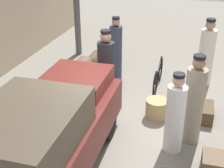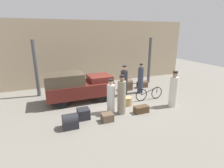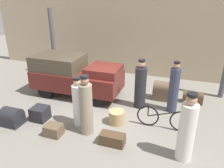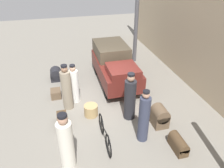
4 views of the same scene
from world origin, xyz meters
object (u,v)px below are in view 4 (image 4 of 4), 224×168
(bicycle, at_px, (105,134))
(porter_lifting_near_truck, at_px, (74,85))
(wicker_basket, at_px, (91,110))
(porter_carrying_trunk, at_px, (66,144))
(truck, at_px, (114,64))
(suitcase_tan_flat, at_px, (68,80))
(conductor_in_dark_uniform, at_px, (130,98))
(trunk_umber_medium, at_px, (56,94))
(suitcase_black_upright, at_px, (160,116))
(porter_standing_middle, at_px, (144,118))
(trunk_wicker_pale, at_px, (62,120))
(porter_with_bicycle, at_px, (67,89))
(suitcase_small_leather, at_px, (56,75))
(trunk_barrel_dark, at_px, (178,144))

(bicycle, bearing_deg, porter_lifting_near_truck, -165.90)
(wicker_basket, distance_m, porter_carrying_trunk, 2.43)
(truck, height_order, suitcase_tan_flat, truck)
(bicycle, distance_m, conductor_in_dark_uniform, 1.62)
(truck, distance_m, conductor_in_dark_uniform, 2.77)
(truck, distance_m, trunk_umber_medium, 2.94)
(porter_lifting_near_truck, height_order, suitcase_black_upright, porter_lifting_near_truck)
(suitcase_black_upright, bearing_deg, wicker_basket, -116.78)
(truck, relative_size, wicker_basket, 6.98)
(conductor_in_dark_uniform, distance_m, trunk_umber_medium, 3.36)
(conductor_in_dark_uniform, xyz_separation_m, trunk_umber_medium, (-2.05, -2.58, -0.67))
(porter_standing_middle, xyz_separation_m, trunk_wicker_pale, (-1.42, -2.49, -0.69))
(suitcase_tan_flat, bearing_deg, truck, 84.99)
(truck, bearing_deg, porter_with_bicycle, -55.16)
(truck, distance_m, porter_standing_middle, 3.93)
(porter_with_bicycle, xyz_separation_m, porter_carrying_trunk, (2.82, -0.23, -0.01))
(suitcase_tan_flat, bearing_deg, suitcase_black_upright, 38.47)
(porter_with_bicycle, bearing_deg, porter_lifting_near_truck, 142.85)
(porter_lifting_near_truck, height_order, suitcase_small_leather, porter_lifting_near_truck)
(conductor_in_dark_uniform, height_order, trunk_umber_medium, conductor_in_dark_uniform)
(trunk_wicker_pale, bearing_deg, wicker_basket, 101.40)
(conductor_in_dark_uniform, bearing_deg, trunk_wicker_pale, -95.89)
(truck, height_order, bicycle, truck)
(suitcase_small_leather, bearing_deg, trunk_wicker_pale, 1.56)
(trunk_umber_medium, bearing_deg, truck, 104.58)
(porter_lifting_near_truck, bearing_deg, trunk_barrel_dark, 38.75)
(porter_with_bicycle, relative_size, porter_standing_middle, 1.00)
(trunk_umber_medium, height_order, suitcase_black_upright, suitcase_black_upright)
(trunk_barrel_dark, bearing_deg, porter_lifting_near_truck, -141.25)
(suitcase_black_upright, xyz_separation_m, suitcase_small_leather, (-4.28, -3.41, -0.11))
(suitcase_small_leather, bearing_deg, porter_with_bicycle, 9.02)
(porter_standing_middle, xyz_separation_m, trunk_barrel_dark, (0.71, 0.90, -0.63))
(truck, height_order, conductor_in_dark_uniform, conductor_in_dark_uniform)
(bicycle, bearing_deg, porter_with_bicycle, -156.12)
(truck, bearing_deg, suitcase_black_upright, 11.89)
(bicycle, height_order, suitcase_black_upright, suitcase_black_upright)
(wicker_basket, height_order, trunk_wicker_pale, wicker_basket)
(porter_with_bicycle, bearing_deg, wicker_basket, 48.31)
(bicycle, height_order, suitcase_small_leather, bicycle)
(conductor_in_dark_uniform, xyz_separation_m, trunk_barrel_dark, (1.88, 0.96, -0.61))
(truck, xyz_separation_m, trunk_wicker_pale, (2.51, -2.60, -0.73))
(wicker_basket, bearing_deg, suitcase_small_leather, -159.63)
(truck, bearing_deg, trunk_barrel_dark, 9.63)
(porter_lifting_near_truck, relative_size, suitcase_small_leather, 2.70)
(conductor_in_dark_uniform, bearing_deg, porter_carrying_trunk, -54.86)
(trunk_umber_medium, relative_size, suitcase_tan_flat, 0.96)
(porter_standing_middle, bearing_deg, wicker_basket, -139.16)
(suitcase_small_leather, bearing_deg, porter_standing_middle, 28.36)
(bicycle, height_order, porter_carrying_trunk, porter_carrying_trunk)
(truck, xyz_separation_m, porter_lifting_near_truck, (1.19, -1.99, -0.15))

